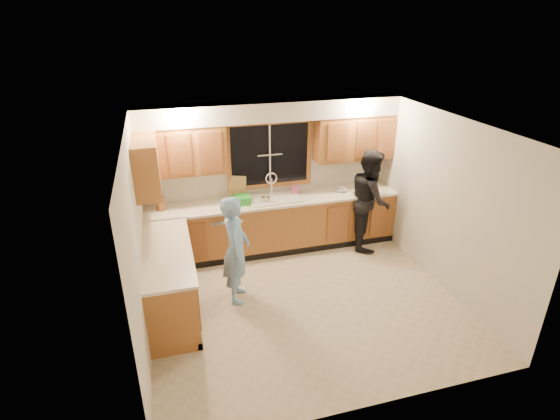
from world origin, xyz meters
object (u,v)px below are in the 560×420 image
at_px(stove, 172,305).
at_px(woman, 370,199).
at_px(knife_block, 161,204).
at_px(soap_bottle, 295,188).
at_px(man, 236,250).
at_px(dishwasher, 225,233).
at_px(bowl, 341,190).
at_px(sink, 274,202).
at_px(dish_crate, 242,200).

relative_size(stove, woman, 0.52).
distance_m(knife_block, soap_bottle, 2.22).
bearing_deg(man, dishwasher, 11.25).
distance_m(soap_bottle, bowl, 0.81).
distance_m(sink, dishwasher, 0.96).
xyz_separation_m(sink, bowl, (1.20, 0.03, 0.08)).
height_order(man, soap_bottle, man).
xyz_separation_m(dishwasher, soap_bottle, (1.25, 0.16, 0.60)).
relative_size(dishwasher, stove, 0.91).
distance_m(dishwasher, stove, 2.04).
xyz_separation_m(stove, bowl, (3.00, 1.86, 0.50)).
height_order(man, woman, woman).
bearing_deg(sink, stove, -134.61).
height_order(knife_block, soap_bottle, knife_block).
bearing_deg(dish_crate, soap_bottle, 10.50).
bearing_deg(woman, dishwasher, 102.94).
bearing_deg(stove, knife_block, 90.44).
xyz_separation_m(man, dish_crate, (0.33, 1.22, 0.20)).
height_order(woman, bowl, woman).
distance_m(dishwasher, dish_crate, 0.65).
bearing_deg(dishwasher, dish_crate, -2.91).
bearing_deg(woman, soap_bottle, 89.11).
distance_m(knife_block, bowl, 3.02).
bearing_deg(stove, bowl, 31.72).
xyz_separation_m(man, woman, (2.48, 0.96, 0.08)).
height_order(stove, bowl, bowl).
bearing_deg(sink, soap_bottle, 20.22).
distance_m(sink, knife_block, 1.82).
distance_m(man, dish_crate, 1.28).
relative_size(sink, woman, 0.50).
distance_m(knife_block, dish_crate, 1.26).
relative_size(dish_crate, soap_bottle, 1.47).
xyz_separation_m(man, knife_block, (-0.93, 1.31, 0.24)).
bearing_deg(stove, man, 32.00).
relative_size(sink, soap_bottle, 4.56).
bearing_deg(sink, man, -125.22).
bearing_deg(man, knife_block, 48.11).
relative_size(man, bowl, 7.54).
height_order(man, bowl, man).
bearing_deg(bowl, dishwasher, -178.74).
height_order(man, knife_block, man).
relative_size(woman, knife_block, 8.21).
bearing_deg(man, soap_bottle, -29.75).
height_order(dishwasher, soap_bottle, soap_bottle).
relative_size(sink, stove, 0.96).
height_order(dishwasher, woman, woman).
distance_m(sink, stove, 2.60).
relative_size(sink, knife_block, 4.11).
height_order(sink, knife_block, sink).
height_order(man, dish_crate, man).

